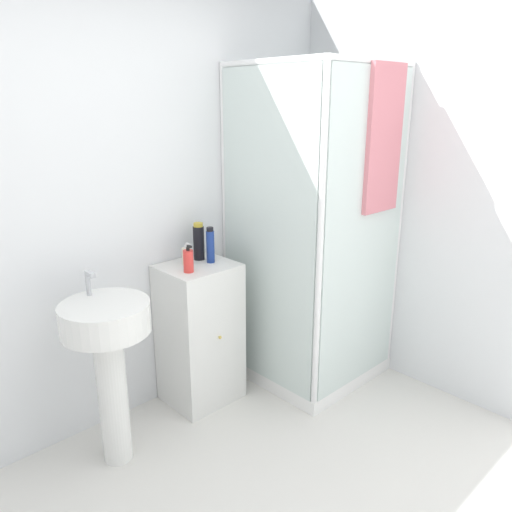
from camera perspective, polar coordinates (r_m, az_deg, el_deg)
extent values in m
cube|color=silver|center=(2.84, -17.52, 4.70)|extent=(6.40, 0.06, 2.50)
cube|color=white|center=(3.67, 5.83, -11.91)|extent=(0.84, 0.84, 0.09)
cylinder|color=white|center=(3.85, 5.67, 5.21)|extent=(0.04, 0.04, 2.05)
cylinder|color=white|center=(3.30, -3.50, 3.21)|extent=(0.04, 0.04, 2.05)
cylinder|color=white|center=(3.40, 15.92, 2.97)|extent=(0.04, 0.04, 2.05)
cylinder|color=white|center=(2.76, 7.29, 0.24)|extent=(0.04, 0.04, 2.05)
cylinder|color=white|center=(2.97, 13.35, 20.87)|extent=(0.80, 0.04, 0.04)
cylinder|color=white|center=(3.48, 1.56, 20.72)|extent=(0.80, 0.04, 0.04)
cylinder|color=white|center=(2.91, 1.57, 21.37)|extent=(0.04, 0.80, 0.04)
cylinder|color=white|center=(3.52, 11.43, 20.36)|extent=(0.04, 0.80, 0.04)
cube|color=silver|center=(3.06, 12.26, 2.20)|extent=(0.76, 0.01, 1.93)
cube|color=silver|center=(3.00, 1.25, 2.32)|extent=(0.01, 0.76, 1.93)
cylinder|color=#B7BABF|center=(3.71, 4.38, 2.12)|extent=(0.02, 0.02, 1.54)
cylinder|color=#B7BABF|center=(3.55, 5.29, 14.36)|extent=(0.07, 0.07, 0.04)
cube|color=#D1757F|center=(3.04, 14.46, 12.75)|extent=(0.32, 0.03, 0.84)
cube|color=silver|center=(3.16, -6.43, -8.79)|extent=(0.43, 0.38, 0.90)
sphere|color=gold|center=(2.99, -4.13, -9.27)|extent=(0.02, 0.02, 0.02)
cylinder|color=white|center=(2.77, -16.03, -15.24)|extent=(0.15, 0.15, 0.74)
cylinder|color=white|center=(2.56, -16.86, -6.77)|extent=(0.44, 0.44, 0.15)
cylinder|color=#B7BABF|center=(2.64, -18.65, -2.93)|extent=(0.02, 0.02, 0.13)
cube|color=#B7BABF|center=(2.59, -18.43, -1.99)|extent=(0.02, 0.07, 0.02)
cylinder|color=red|center=(2.86, -7.74, -0.59)|extent=(0.06, 0.06, 0.13)
cylinder|color=black|center=(2.83, -7.80, 0.84)|extent=(0.02, 0.02, 0.02)
cube|color=black|center=(2.82, -7.64, 1.09)|extent=(0.01, 0.03, 0.01)
cylinder|color=black|center=(3.06, -6.56, 1.47)|extent=(0.07, 0.07, 0.21)
cylinder|color=gold|center=(3.03, -6.63, 3.57)|extent=(0.06, 0.06, 0.02)
cylinder|color=navy|center=(3.00, -5.23, 1.05)|extent=(0.05, 0.05, 0.19)
cylinder|color=black|center=(2.97, -5.29, 3.07)|extent=(0.04, 0.04, 0.02)
cylinder|color=beige|center=(2.99, -7.93, -0.03)|extent=(0.06, 0.06, 0.10)
cylinder|color=silver|center=(2.97, -7.98, 1.09)|extent=(0.02, 0.02, 0.02)
cube|color=silver|center=(2.96, -7.83, 1.33)|extent=(0.01, 0.03, 0.01)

